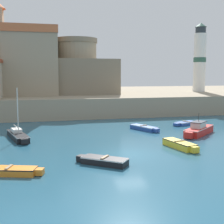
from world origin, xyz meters
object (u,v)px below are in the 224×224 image
dinghy_orange_5 (11,171)px  sailboat_black_6 (18,135)px  dinghy_blue_2 (185,123)px  church (27,61)px  lighthouse (200,59)px  dinghy_blue_1 (144,128)px  dinghy_black_0 (103,161)px  dinghy_yellow_7 (180,144)px  motorboat_red_4 (199,130)px  fortress (77,73)px

dinghy_orange_5 → sailboat_black_6: (-0.14, 11.29, 0.15)m
dinghy_blue_2 → sailboat_black_6: 20.43m
dinghy_orange_5 → church: bearing=89.4°
lighthouse → dinghy_blue_1: bearing=-130.7°
dinghy_black_0 → dinghy_yellow_7: size_ratio=0.84×
dinghy_black_0 → motorboat_red_4: bearing=34.4°
motorboat_red_4 → fortress: size_ratio=0.40×
sailboat_black_6 → lighthouse: lighthouse is taller
dinghy_blue_2 → motorboat_red_4: 6.29m
dinghy_blue_1 → sailboat_black_6: sailboat_black_6 is taller
dinghy_orange_5 → dinghy_blue_2: bearing=37.4°
motorboat_red_4 → dinghy_orange_5: bearing=-153.6°
dinghy_yellow_7 → church: bearing=111.9°
dinghy_black_0 → dinghy_yellow_7: dinghy_yellow_7 is taller
dinghy_blue_1 → lighthouse: size_ratio=0.31×
lighthouse → dinghy_yellow_7: bearing=-121.5°
dinghy_black_0 → dinghy_orange_5: size_ratio=0.88×
dinghy_black_0 → dinghy_orange_5: dinghy_black_0 is taller
dinghy_blue_2 → lighthouse: bearing=57.2°
dinghy_blue_2 → dinghy_yellow_7: dinghy_yellow_7 is taller
dinghy_blue_1 → church: (-13.25, 24.26, 8.47)m
dinghy_blue_2 → dinghy_orange_5: bearing=-142.6°
dinghy_blue_2 → dinghy_yellow_7: 12.79m
dinghy_orange_5 → fortress: size_ratio=0.31×
dinghy_black_0 → dinghy_blue_2: bearing=46.5°
dinghy_orange_5 → church: (0.40, 37.28, 8.49)m
dinghy_blue_1 → motorboat_red_4: 6.11m
dinghy_blue_1 → motorboat_red_4: bearing=-39.5°
motorboat_red_4 → dinghy_orange_5: size_ratio=1.26×
lighthouse → dinghy_blue_2: bearing=-122.8°
sailboat_black_6 → church: (0.54, 25.99, 8.35)m
motorboat_red_4 → church: (-17.96, 28.15, 8.22)m
fortress → dinghy_blue_1: bearing=-78.7°
dinghy_black_0 → dinghy_blue_1: bearing=58.7°
dinghy_blue_2 → church: 30.65m
dinghy_blue_2 → lighthouse: 25.81m
fortress → dinghy_orange_5: bearing=-103.9°
fortress → church: bearing=173.4°
church → lighthouse: church is taller
motorboat_red_4 → church: church is taller
dinghy_blue_2 → lighthouse: size_ratio=0.26×
dinghy_black_0 → dinghy_yellow_7: (7.51, 3.21, 0.04)m
dinghy_blue_1 → lighthouse: lighthouse is taller
dinghy_blue_1 → lighthouse: (19.35, 22.48, 9.11)m
dinghy_black_0 → lighthouse: lighthouse is taller
dinghy_black_0 → lighthouse: (26.77, 34.69, 9.11)m
sailboat_black_6 → dinghy_orange_5: bearing=-89.3°
fortress → dinghy_yellow_7: bearing=-81.6°
dinghy_blue_2 → dinghy_blue_1: bearing=-160.6°
dinghy_yellow_7 → church: size_ratio=0.24×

